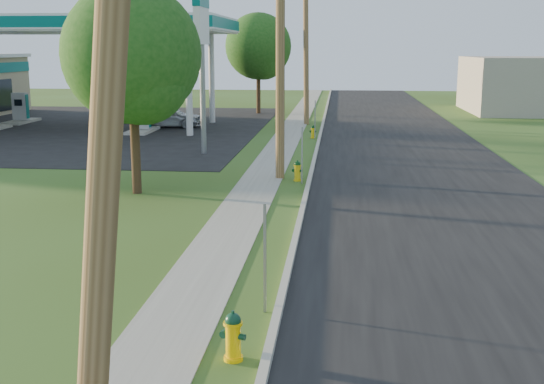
% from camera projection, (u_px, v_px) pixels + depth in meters
% --- Properties ---
extents(road, '(8.00, 120.00, 0.02)m').
position_uv_depth(road, '(454.00, 232.00, 17.46)').
color(road, black).
rests_on(road, ground).
extents(curb, '(0.15, 120.00, 0.15)m').
position_uv_depth(curb, '(298.00, 226.00, 17.83)').
color(curb, '#A6A397').
rests_on(curb, ground).
extents(sidewalk, '(1.50, 120.00, 0.03)m').
position_uv_depth(sidewalk, '(232.00, 227.00, 18.02)').
color(sidewalk, gray).
rests_on(sidewalk, ground).
extents(forecourt, '(26.00, 28.00, 0.02)m').
position_uv_depth(forecourt, '(46.00, 127.00, 40.86)').
color(forecourt, black).
rests_on(forecourt, ground).
extents(utility_pole_near, '(1.40, 0.32, 9.48)m').
position_uv_depth(utility_pole_near, '(111.00, 30.00, 6.25)').
color(utility_pole_near, brown).
rests_on(utility_pole_near, ground).
extents(utility_pole_mid, '(1.40, 0.32, 9.80)m').
position_uv_depth(utility_pole_mid, '(280.00, 39.00, 23.74)').
color(utility_pole_mid, brown).
rests_on(utility_pole_mid, ground).
extents(utility_pole_far, '(1.40, 0.32, 9.50)m').
position_uv_depth(utility_pole_far, '(306.00, 45.00, 41.30)').
color(utility_pole_far, brown).
rests_on(utility_pole_far, ground).
extents(sign_post_near, '(0.05, 0.04, 2.00)m').
position_uv_depth(sign_post_near, '(265.00, 259.00, 12.02)').
color(sign_post_near, gray).
rests_on(sign_post_near, ground).
extents(sign_post_mid, '(0.05, 0.04, 2.00)m').
position_uv_depth(sign_post_mid, '(302.00, 156.00, 23.51)').
color(sign_post_mid, gray).
rests_on(sign_post_mid, ground).
extents(sign_post_far, '(0.05, 0.04, 2.00)m').
position_uv_depth(sign_post_far, '(315.00, 120.00, 35.39)').
color(sign_post_far, gray).
rests_on(sign_post_far, ground).
extents(gas_canopy, '(18.18, 9.18, 6.40)m').
position_uv_depth(gas_canopy, '(73.00, 26.00, 39.44)').
color(gas_canopy, silver).
rests_on(gas_canopy, ground).
extents(fuel_pump_ne, '(1.20, 3.20, 1.90)m').
position_uv_depth(fuel_pump_ne, '(142.00, 119.00, 38.14)').
color(fuel_pump_ne, '#A6A397').
rests_on(fuel_pump_ne, ground).
extents(fuel_pump_sw, '(1.20, 3.20, 1.90)m').
position_uv_depth(fuel_pump_sw, '(21.00, 112.00, 42.90)').
color(fuel_pump_sw, '#A6A397').
rests_on(fuel_pump_sw, ground).
extents(fuel_pump_se, '(1.20, 3.20, 1.90)m').
position_uv_depth(fuel_pump_se, '(161.00, 113.00, 42.03)').
color(fuel_pump_se, '#A6A397').
rests_on(fuel_pump_se, ground).
extents(price_pylon, '(0.34, 2.04, 6.85)m').
position_uv_depth(price_pylon, '(201.00, 29.00, 29.38)').
color(price_pylon, gray).
rests_on(price_pylon, ground).
extents(tree_verge, '(4.40, 4.40, 6.66)m').
position_uv_depth(tree_verge, '(134.00, 60.00, 21.29)').
color(tree_verge, '#3A2A17').
rests_on(tree_verge, ground).
extents(tree_lot, '(4.70, 4.70, 7.12)m').
position_uv_depth(tree_lot, '(260.00, 49.00, 48.27)').
color(tree_lot, '#3A2A17').
rests_on(tree_lot, ground).
extents(hydrant_near, '(0.41, 0.37, 0.79)m').
position_uv_depth(hydrant_near, '(233.00, 336.00, 10.27)').
color(hydrant_near, '#FFC403').
rests_on(hydrant_near, ground).
extents(hydrant_mid, '(0.39, 0.35, 0.75)m').
position_uv_depth(hydrant_mid, '(297.00, 171.00, 24.21)').
color(hydrant_mid, yellow).
rests_on(hydrant_mid, ground).
extents(hydrant_far, '(0.36, 0.32, 0.70)m').
position_uv_depth(hydrant_far, '(313.00, 132.00, 35.69)').
color(hydrant_far, yellow).
rests_on(hydrant_far, ground).
extents(car_silver, '(4.02, 1.65, 1.36)m').
position_uv_depth(car_silver, '(168.00, 116.00, 40.46)').
color(car_silver, '#B2B5BB').
rests_on(car_silver, ground).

